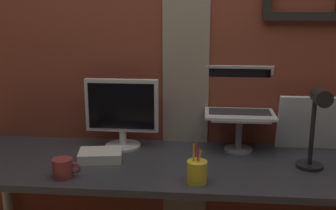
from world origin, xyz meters
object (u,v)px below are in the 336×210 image
object	(u,v)px
whiteboard_panel	(309,123)
coffee_mug	(63,168)
laptop	(239,99)
desk_lamp	(317,120)
monitor	(122,110)
pen_cup	(197,172)

from	to	relation	value
whiteboard_panel	coffee_mug	world-z (taller)	whiteboard_panel
laptop	coffee_mug	size ratio (longest dim) A/B	2.79
laptop	desk_lamp	bearing A→B (deg)	-46.28
whiteboard_panel	desk_lamp	bearing A→B (deg)	-98.64
monitor	pen_cup	bearing A→B (deg)	-45.88
pen_cup	coffee_mug	size ratio (longest dim) A/B	1.40
pen_cup	monitor	bearing A→B (deg)	134.12
pen_cup	desk_lamp	bearing A→B (deg)	17.50
monitor	desk_lamp	world-z (taller)	desk_lamp
whiteboard_panel	coffee_mug	size ratio (longest dim) A/B	2.57
laptop	pen_cup	bearing A→B (deg)	-112.60
laptop	coffee_mug	distance (m)	0.92
pen_cup	coffee_mug	xyz separation A→B (m)	(-0.56, -0.00, -0.01)
monitor	whiteboard_panel	distance (m)	0.94
coffee_mug	monitor	bearing A→B (deg)	66.50
whiteboard_panel	desk_lamp	world-z (taller)	desk_lamp
laptop	coffee_mug	xyz separation A→B (m)	(-0.76, -0.48, -0.21)
laptop	coffee_mug	bearing A→B (deg)	-148.03
whiteboard_panel	coffee_mug	xyz separation A→B (m)	(-1.11, -0.44, -0.10)
pen_cup	laptop	bearing A→B (deg)	67.40
whiteboard_panel	coffee_mug	distance (m)	1.20
desk_lamp	coffee_mug	world-z (taller)	desk_lamp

